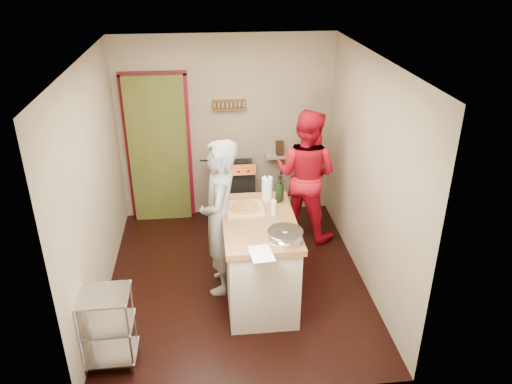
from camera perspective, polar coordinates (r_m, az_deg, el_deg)
floor at (r=6.09m, az=-2.22°, el=-9.86°), size 3.50×3.50×0.00m
back_wall at (r=7.15m, az=-8.58°, el=5.79°), size 3.00×0.44×2.60m
left_wall at (r=5.55m, az=-18.07°, el=0.57°), size 0.04×3.50×2.60m
right_wall at (r=5.71m, az=12.74°, el=1.97°), size 0.04×3.50×2.60m
ceiling at (r=5.03m, az=-2.74°, el=15.02°), size 3.00×3.50×0.02m
stove at (r=7.08m, az=-2.73°, el=-0.13°), size 0.60×0.63×1.00m
wire_shelving at (r=4.96m, az=-16.62°, el=-14.37°), size 0.48×0.40×0.80m
island at (r=5.53m, az=0.40°, el=-7.46°), size 0.78×1.47×1.30m
person_stripe at (r=5.50m, az=-4.15°, el=-3.00°), size 0.50×0.70×1.81m
person_red at (r=6.61m, az=5.71°, el=1.97°), size 1.09×1.04×1.78m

